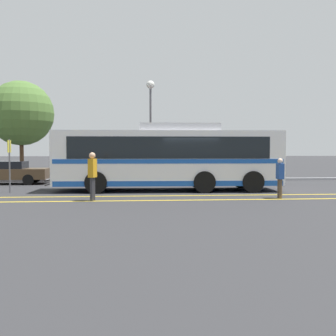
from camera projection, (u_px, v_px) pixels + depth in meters
ground_plane at (188, 191)px, 18.78m from camera, size 220.00×220.00×0.00m
lane_strip_0 at (172, 196)px, 16.77m from camera, size 30.63×0.20×0.01m
lane_strip_1 at (176, 200)px, 15.26m from camera, size 30.63×0.20×0.01m
curb_strip at (161, 180)px, 24.74m from camera, size 38.63×0.36×0.15m
transit_bus at (168, 157)px, 18.89m from camera, size 11.01×2.96×3.20m
parked_car_0 at (6, 172)px, 22.54m from camera, size 4.85×2.07×1.31m
parked_car_1 at (106, 172)px, 23.17m from camera, size 4.94×2.22×1.30m
parked_car_2 at (205, 170)px, 23.49m from camera, size 4.14×2.06×1.43m
pedestrian_1 at (280, 176)px, 15.83m from camera, size 0.24×0.43×1.62m
pedestrian_2 at (92, 173)px, 15.07m from camera, size 0.32×0.46×1.87m
bus_stop_sign at (9, 159)px, 17.88m from camera, size 0.07×0.40×2.45m
street_lamp at (151, 106)px, 25.74m from camera, size 0.54×0.54×6.50m
tree_0 at (21, 113)px, 27.50m from camera, size 4.51×4.51×6.79m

